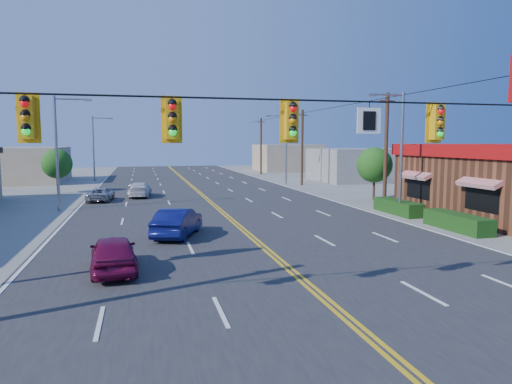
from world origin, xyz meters
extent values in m
plane|color=gray|center=(0.00, 0.00, 0.00)|extent=(160.00, 160.00, 0.00)
cube|color=#2D2D30|center=(0.00, 20.00, 0.03)|extent=(20.00, 120.00, 0.06)
cylinder|color=black|center=(0.00, 0.00, 6.00)|extent=(24.00, 0.05, 0.05)
cube|color=white|center=(1.20, 0.00, 5.45)|extent=(0.75, 0.04, 0.75)
cube|color=#D89E0C|center=(-8.00, 0.00, 5.42)|extent=(0.55, 0.34, 1.25)
cube|color=#D89E0C|center=(-4.50, 0.00, 5.42)|extent=(0.55, 0.34, 1.25)
cube|color=#D89E0C|center=(-1.20, 0.00, 5.42)|extent=(0.55, 0.34, 1.25)
cube|color=#D89E0C|center=(3.50, 0.00, 5.42)|extent=(0.55, 0.34, 1.25)
cube|color=#194214|center=(11.50, 12.00, 0.45)|extent=(1.20, 9.00, 0.90)
cylinder|color=gray|center=(11.00, 14.00, 4.00)|extent=(0.20, 0.20, 8.00)
cylinder|color=gray|center=(9.90, 14.00, 7.80)|extent=(2.20, 0.12, 0.12)
cube|color=gray|center=(8.80, 14.00, 7.75)|extent=(0.50, 0.25, 0.15)
cylinder|color=gray|center=(11.00, 38.00, 4.00)|extent=(0.20, 0.20, 8.00)
cylinder|color=gray|center=(9.90, 38.00, 7.80)|extent=(2.20, 0.12, 0.12)
cube|color=gray|center=(8.80, 38.00, 7.75)|extent=(0.50, 0.25, 0.15)
cylinder|color=gray|center=(-11.00, 22.00, 4.00)|extent=(0.20, 0.20, 8.00)
cylinder|color=gray|center=(-9.90, 22.00, 7.80)|extent=(2.20, 0.12, 0.12)
cube|color=gray|center=(-8.80, 22.00, 7.75)|extent=(0.50, 0.25, 0.15)
cylinder|color=gray|center=(-11.00, 48.00, 4.00)|extent=(0.20, 0.20, 8.00)
cylinder|color=gray|center=(-9.90, 48.00, 7.80)|extent=(2.20, 0.12, 0.12)
cube|color=gray|center=(-8.80, 48.00, 7.75)|extent=(0.50, 0.25, 0.15)
cylinder|color=#47301E|center=(12.20, 18.00, 4.20)|extent=(0.28, 0.28, 8.40)
cylinder|color=#47301E|center=(12.20, 36.00, 4.20)|extent=(0.28, 0.28, 8.40)
cylinder|color=#47301E|center=(12.20, 54.00, 4.20)|extent=(0.28, 0.28, 8.40)
cylinder|color=#47301E|center=(13.50, 22.00, 1.05)|extent=(0.20, 0.20, 2.10)
sphere|color=#235B19|center=(13.50, 22.00, 2.94)|extent=(2.94, 2.94, 2.94)
cylinder|color=#47301E|center=(-13.00, 34.00, 1.00)|extent=(0.20, 0.20, 2.00)
sphere|color=#235B19|center=(-13.00, 34.00, 2.80)|extent=(2.80, 2.80, 2.80)
cube|color=gray|center=(22.00, 40.00, 2.00)|extent=(12.00, 10.00, 4.00)
cube|color=tan|center=(-20.00, 48.00, 2.10)|extent=(11.00, 12.00, 4.20)
cube|color=tan|center=(19.00, 62.00, 2.20)|extent=(10.00, 10.00, 4.40)
imported|color=maroon|center=(-6.40, 4.98, 0.68)|extent=(1.94, 4.13, 1.37)
imported|color=#0E1252|center=(-3.59, 10.82, 0.72)|extent=(2.99, 4.64, 1.44)
imported|color=silver|center=(-5.46, 28.67, 0.64)|extent=(2.18, 4.54, 1.28)
imported|color=#AAA9AE|center=(-8.56, 26.43, 0.54)|extent=(2.16, 4.04, 1.08)
camera|label=1|loc=(-5.33, -12.29, 4.83)|focal=32.00mm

